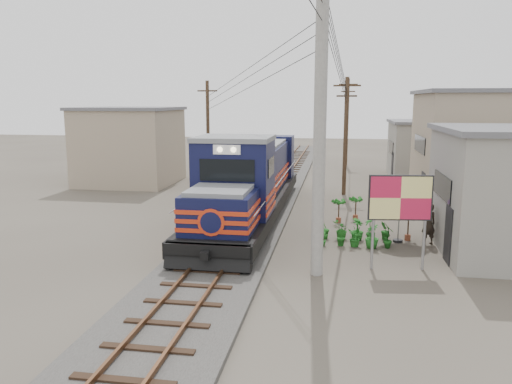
% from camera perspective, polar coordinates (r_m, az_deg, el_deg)
% --- Properties ---
extents(ground, '(120.00, 120.00, 0.00)m').
position_cam_1_polar(ground, '(17.71, -4.50, -8.19)').
color(ground, '#473F35').
rests_on(ground, ground).
extents(ballast, '(3.60, 70.00, 0.16)m').
position_cam_1_polar(ballast, '(27.17, 0.52, -1.39)').
color(ballast, '#595651').
rests_on(ballast, ground).
extents(track, '(1.15, 70.00, 0.12)m').
position_cam_1_polar(track, '(27.14, 0.52, -1.02)').
color(track, '#51331E').
rests_on(track, ground).
extents(locomotive, '(3.05, 16.58, 4.11)m').
position_cam_1_polar(locomotive, '(23.88, -0.60, 1.12)').
color(locomotive, black).
rests_on(locomotive, ground).
extents(utility_pole_main, '(0.40, 0.40, 10.00)m').
position_cam_1_polar(utility_pole_main, '(15.81, 7.32, 8.01)').
color(utility_pole_main, '#9E9B93').
rests_on(utility_pole_main, ground).
extents(wooden_pole_mid, '(1.60, 0.24, 7.00)m').
position_cam_1_polar(wooden_pole_mid, '(30.35, 10.20, 6.55)').
color(wooden_pole_mid, '#4C3826').
rests_on(wooden_pole_mid, ground).
extents(wooden_pole_far, '(1.60, 0.24, 7.50)m').
position_cam_1_polar(wooden_pole_far, '(44.32, 10.38, 8.04)').
color(wooden_pole_far, '#4C3826').
rests_on(wooden_pole_far, ground).
extents(wooden_pole_left, '(1.60, 0.24, 7.00)m').
position_cam_1_polar(wooden_pole_left, '(35.52, -5.51, 7.20)').
color(wooden_pole_left, '#4C3826').
rests_on(wooden_pole_left, ground).
extents(power_lines, '(9.65, 19.00, 3.30)m').
position_cam_1_polar(power_lines, '(25.21, -0.32, 14.79)').
color(power_lines, black).
rests_on(power_lines, ground).
extents(shophouse_mid, '(8.40, 7.35, 6.20)m').
position_cam_1_polar(shophouse_mid, '(29.62, 25.91, 4.47)').
color(shophouse_mid, gray).
rests_on(shophouse_mid, ground).
extents(shophouse_back, '(6.30, 6.30, 4.20)m').
position_cam_1_polar(shophouse_back, '(39.07, 19.58, 4.63)').
color(shophouse_back, gray).
rests_on(shophouse_back, ground).
extents(shophouse_left, '(6.30, 6.30, 5.20)m').
position_cam_1_polar(shophouse_left, '(35.35, -14.22, 5.18)').
color(shophouse_left, gray).
rests_on(shophouse_left, ground).
extents(billboard, '(2.09, 0.38, 3.23)m').
position_cam_1_polar(billboard, '(17.17, 16.16, -0.95)').
color(billboard, '#99999E').
rests_on(billboard, ground).
extents(market_umbrella, '(2.29, 2.29, 2.16)m').
position_cam_1_polar(market_umbrella, '(20.65, 16.15, -0.45)').
color(market_umbrella, black).
rests_on(market_umbrella, ground).
extents(vendor, '(0.72, 0.61, 1.67)m').
position_cam_1_polar(vendor, '(20.87, 19.11, -3.48)').
color(vendor, black).
rests_on(vendor, ground).
extents(plant_nursery, '(3.03, 1.93, 1.04)m').
position_cam_1_polar(plant_nursery, '(20.43, 11.49, -4.56)').
color(plant_nursery, '#1C651D').
rests_on(plant_nursery, ground).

